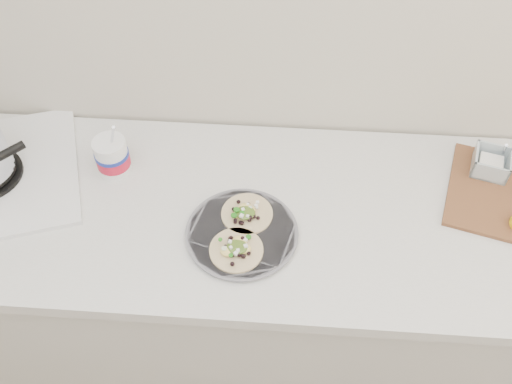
{
  "coord_description": "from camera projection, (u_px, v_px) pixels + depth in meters",
  "views": [
    {
      "loc": [
        0.21,
        0.46,
        2.12
      ],
      "look_at": [
        0.14,
        1.43,
        0.96
      ],
      "focal_mm": 40.0,
      "sensor_mm": 36.0,
      "label": 1
    }
  ],
  "objects": [
    {
      "name": "tub",
      "position": [
        112.0,
        154.0,
        1.59
      ],
      "size": [
        0.1,
        0.1,
        0.21
      ],
      "rotation": [
        0.0,
        0.0,
        -0.35
      ],
      "color": "white",
      "rests_on": "counter"
    },
    {
      "name": "taco_plate",
      "position": [
        242.0,
        231.0,
        1.48
      ],
      "size": [
        0.3,
        0.3,
        0.04
      ],
      "rotation": [
        0.0,
        0.0,
        -0.41
      ],
      "color": "slate",
      "rests_on": "counter"
    },
    {
      "name": "counter",
      "position": [
        214.0,
        286.0,
        1.91
      ],
      "size": [
        2.44,
        0.66,
        0.9
      ],
      "color": "silver",
      "rests_on": "ground"
    }
  ]
}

